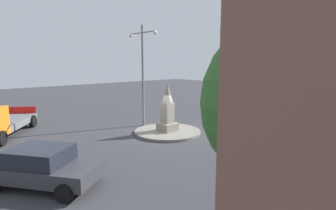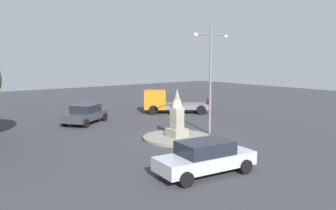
# 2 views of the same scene
# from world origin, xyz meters

# --- Properties ---
(ground_plane) EXTENTS (80.00, 80.00, 0.00)m
(ground_plane) POSITION_xyz_m (0.00, 0.00, 0.00)
(ground_plane) COLOR #38383D
(traffic_island) EXTENTS (4.30, 4.30, 0.17)m
(traffic_island) POSITION_xyz_m (0.00, 0.00, 0.08)
(traffic_island) COLOR gray
(traffic_island) RESTS_ON ground
(monument) EXTENTS (1.07, 1.07, 3.05)m
(monument) POSITION_xyz_m (0.00, 0.00, 1.48)
(monument) COLOR gray
(monument) RESTS_ON traffic_island
(streetlamp) EXTENTS (3.03, 0.28, 7.11)m
(streetlamp) POSITION_xyz_m (2.74, -0.14, 4.31)
(streetlamp) COLOR slate
(streetlamp) RESTS_ON ground
(car_silver_far_side) EXTENTS (4.68, 2.38, 1.50)m
(car_silver_far_side) POSITION_xyz_m (-3.22, -5.85, 0.78)
(car_silver_far_side) COLOR #B7BABF
(car_silver_far_side) RESTS_ON ground
(car_dark_grey_parked_right) EXTENTS (4.42, 3.85, 1.48)m
(car_dark_grey_parked_right) POSITION_xyz_m (-2.32, 8.44, 0.77)
(car_dark_grey_parked_right) COLOR #38383D
(car_dark_grey_parked_right) RESTS_ON ground
(tree_near_wall) EXTENTS (3.43, 3.43, 5.55)m
(tree_near_wall) POSITION_xyz_m (-10.34, 6.35, 3.81)
(tree_near_wall) COLOR brown
(tree_near_wall) RESTS_ON ground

